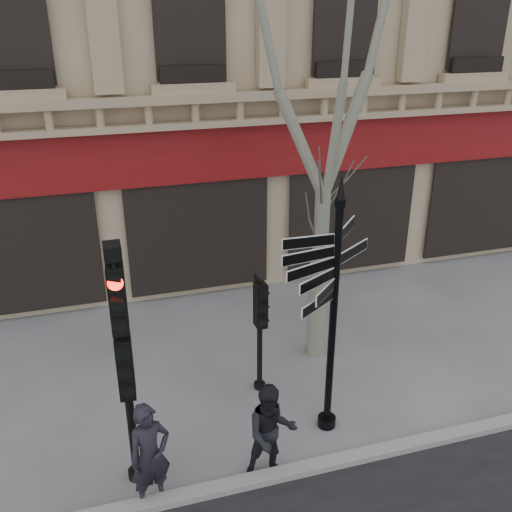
# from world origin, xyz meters

# --- Properties ---
(ground) EXTENTS (80.00, 80.00, 0.00)m
(ground) POSITION_xyz_m (0.00, 0.00, 0.00)
(ground) COLOR #5C5C61
(ground) RESTS_ON ground
(kerb) EXTENTS (80.00, 0.25, 0.12)m
(kerb) POSITION_xyz_m (0.00, -1.40, 0.06)
(kerb) COLOR gray
(kerb) RESTS_ON ground
(fingerpost) EXTENTS (2.49, 2.49, 4.52)m
(fingerpost) POSITION_xyz_m (1.10, -0.50, 3.03)
(fingerpost) COLOR black
(fingerpost) RESTS_ON ground
(traffic_signal_main) EXTENTS (0.45, 0.34, 3.92)m
(traffic_signal_main) POSITION_xyz_m (-2.17, -0.75, 2.47)
(traffic_signal_main) COLOR black
(traffic_signal_main) RESTS_ON ground
(traffic_signal_secondary) EXTENTS (0.39, 0.28, 2.24)m
(traffic_signal_secondary) POSITION_xyz_m (0.30, 0.85, 1.56)
(traffic_signal_secondary) COLOR black
(traffic_signal_secondary) RESTS_ON ground
(plane_tree) EXTENTS (3.35, 3.35, 8.89)m
(plane_tree) POSITION_xyz_m (1.76, 1.64, 6.24)
(plane_tree) COLOR gray
(plane_tree) RESTS_ON ground
(pedestrian_a) EXTENTS (0.72, 0.59, 1.71)m
(pedestrian_a) POSITION_xyz_m (-1.98, -1.30, 0.85)
(pedestrian_a) COLOR black
(pedestrian_a) RESTS_ON ground
(pedestrian_b) EXTENTS (0.85, 0.69, 1.64)m
(pedestrian_b) POSITION_xyz_m (-0.18, -1.30, 0.82)
(pedestrian_b) COLOR black
(pedestrian_b) RESTS_ON ground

